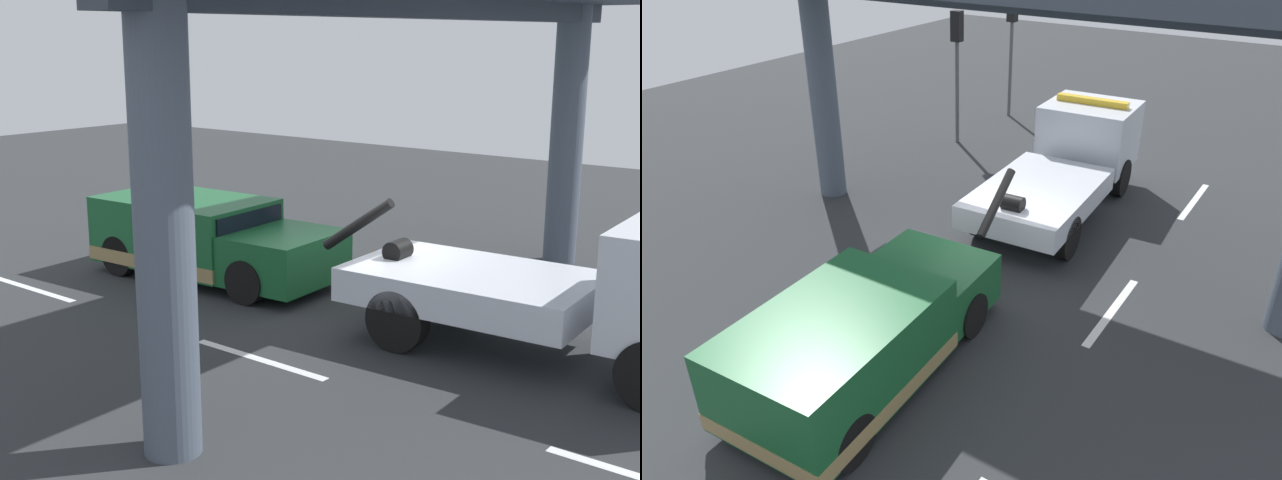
{
  "view_description": "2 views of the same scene",
  "coord_description": "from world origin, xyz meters",
  "views": [
    {
      "loc": [
        8.43,
        -11.91,
        4.86
      ],
      "look_at": [
        -0.67,
        -0.45,
        1.34
      ],
      "focal_mm": 48.22,
      "sensor_mm": 36.0,
      "label": 1
    },
    {
      "loc": [
        -9.67,
        -5.62,
        6.84
      ],
      "look_at": [
        -0.4,
        0.4,
        0.81
      ],
      "focal_mm": 34.17,
      "sensor_mm": 36.0,
      "label": 2
    }
  ],
  "objects": [
    {
      "name": "lane_stripe_west",
      "position": [
        -6.0,
        -2.79,
        0.0
      ],
      "size": [
        2.6,
        0.16,
        0.01
      ],
      "primitive_type": "cube",
      "color": "silver",
      "rests_on": "ground"
    },
    {
      "name": "lane_stripe_mid",
      "position": [
        0.0,
        -2.79,
        0.0
      ],
      "size": [
        2.6,
        0.16,
        0.01
      ],
      "primitive_type": "cube",
      "color": "silver",
      "rests_on": "ground"
    },
    {
      "name": "towed_van_green",
      "position": [
        -3.99,
        -0.0,
        0.78
      ],
      "size": [
        5.3,
        2.45,
        1.58
      ],
      "color": "#195B2D",
      "rests_on": "ground"
    },
    {
      "name": "tow_truck_white",
      "position": [
        4.07,
        0.04,
        1.2
      ],
      "size": [
        7.31,
        2.7,
        2.46
      ],
      "color": "silver",
      "rests_on": "ground"
    },
    {
      "name": "traffic_cone_orange",
      "position": [
        -1.11,
        1.81,
        0.31
      ],
      "size": [
        0.55,
        0.55,
        0.66
      ],
      "color": "orange",
      "rests_on": "ground"
    },
    {
      "name": "ground_plane",
      "position": [
        0.0,
        0.0,
        -0.05
      ],
      "size": [
        60.0,
        40.0,
        0.1
      ],
      "primitive_type": "cube",
      "color": "#2D3033"
    }
  ]
}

